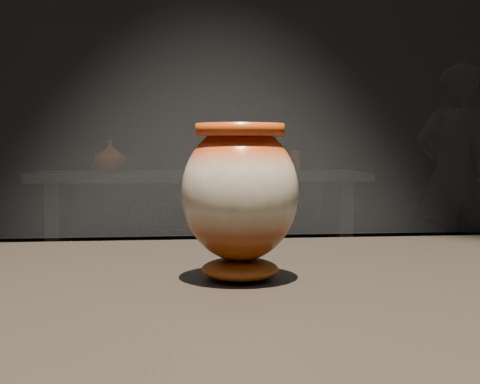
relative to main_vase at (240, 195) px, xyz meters
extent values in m
cube|color=black|center=(-0.04, 4.95, 0.60)|extent=(8.00, 3.20, 0.04)
cube|color=black|center=(-0.04, -0.05, -0.13)|extent=(2.00, 0.80, 0.05)
ellipsoid|color=#702C09|center=(0.00, 0.00, -0.09)|extent=(0.11, 0.11, 0.03)
ellipsoid|color=beige|center=(0.00, 0.00, 0.00)|extent=(0.16, 0.16, 0.16)
cylinder|color=#D84314|center=(0.00, 0.00, 0.08)|extent=(0.12, 0.12, 0.01)
cube|color=black|center=(0.12, 3.29, -0.13)|extent=(2.00, 0.60, 0.05)
cube|color=black|center=(-0.73, 3.29, -0.58)|extent=(0.08, 0.50, 0.85)
cube|color=black|center=(0.97, 3.29, -0.58)|extent=(0.08, 0.50, 0.85)
imported|color=#974415|center=(-0.42, 3.25, -0.01)|extent=(0.19, 0.19, 0.19)
imported|color=#702C09|center=(0.28, 3.26, 0.01)|extent=(0.27, 0.27, 0.22)
cylinder|color=#974415|center=(0.70, 3.25, -0.03)|extent=(0.06, 0.06, 0.13)
imported|color=black|center=(2.13, 4.19, -0.16)|extent=(0.63, 0.43, 1.68)
camera|label=1|loc=(-0.09, -0.78, 0.06)|focal=50.00mm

